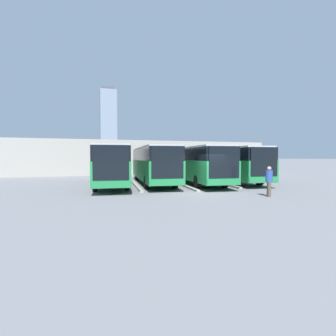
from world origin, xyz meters
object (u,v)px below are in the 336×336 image
bus_1 (195,163)px  pedestrian (269,180)px  bus_0 (228,163)px  bus_2 (153,163)px  bus_3 (111,164)px

bus_1 → pedestrian: 8.53m
bus_0 → bus_2: bearing=3.2°
bus_2 → bus_3: same height
bus_2 → pedestrian: size_ratio=6.90×
bus_2 → bus_3: bearing=9.5°
bus_2 → pedestrian: bearing=121.8°
bus_0 → bus_2: same height
bus_0 → bus_3: same height
bus_0 → bus_3: (10.87, -0.02, 0.00)m
bus_3 → pedestrian: (-8.25, 9.08, -0.82)m
bus_0 → bus_1: size_ratio=1.00×
bus_2 → bus_0: bearing=-176.8°
bus_1 → pedestrian: size_ratio=6.90×
bus_1 → bus_2: size_ratio=1.00×
bus_1 → bus_2: bearing=-8.6°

